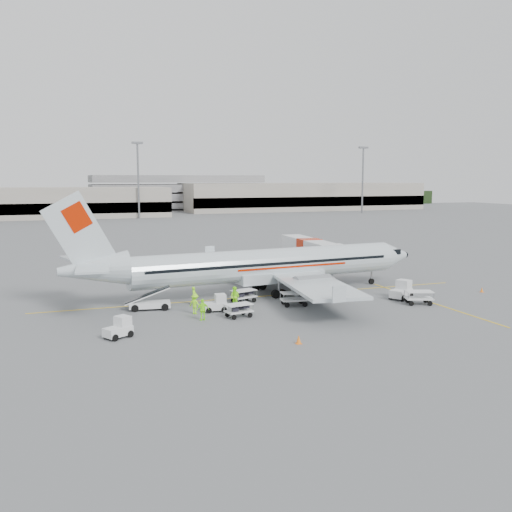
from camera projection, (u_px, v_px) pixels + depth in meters
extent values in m
plane|color=#56595B|center=(263.00, 296.00, 56.77)|extent=(360.00, 360.00, 0.00)
cube|color=yellow|center=(263.00, 296.00, 56.77)|extent=(44.00, 0.20, 0.01)
cube|color=yellow|center=(430.00, 302.00, 54.01)|extent=(0.20, 20.00, 0.01)
cone|color=orange|center=(482.00, 290.00, 58.79)|extent=(0.33, 0.33, 0.54)
cone|color=orange|center=(244.00, 266.00, 73.81)|extent=(0.43, 0.43, 0.70)
cone|color=orange|center=(299.00, 339.00, 40.38)|extent=(0.40, 0.40, 0.66)
imported|color=#8AE91A|center=(194.00, 296.00, 52.79)|extent=(0.70, 0.75, 1.71)
imported|color=#8AE91A|center=(235.00, 297.00, 51.96)|extent=(1.13, 1.16, 1.88)
imported|color=#8AE91A|center=(195.00, 304.00, 49.26)|extent=(1.26, 1.29, 1.77)
imported|color=#8AE91A|center=(203.00, 310.00, 46.99)|extent=(1.11, 0.55, 1.82)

